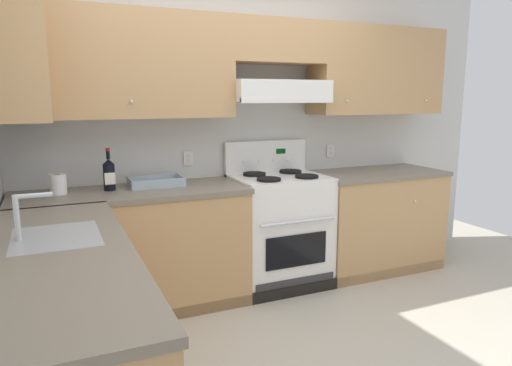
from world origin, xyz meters
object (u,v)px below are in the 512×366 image
Objects in this scene: stove at (279,229)px; bowl at (156,183)px; wine_bottle at (109,174)px; paper_towel_roll at (58,184)px.

stove is 3.02× the size of bowl.
bowl is (0.34, 0.04, -0.10)m from wine_bottle.
stove is 1.45m from wine_bottle.
paper_towel_roll is (-0.34, 0.00, -0.05)m from wine_bottle.
wine_bottle is at bearing -173.02° from bowl.
wine_bottle is 2.17× the size of paper_towel_roll.
bowl is (-1.00, 0.10, 0.45)m from stove.
wine_bottle is 0.36m from bowl.
wine_bottle reaches higher than stove.
stove is at bearing -5.73° from bowl.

